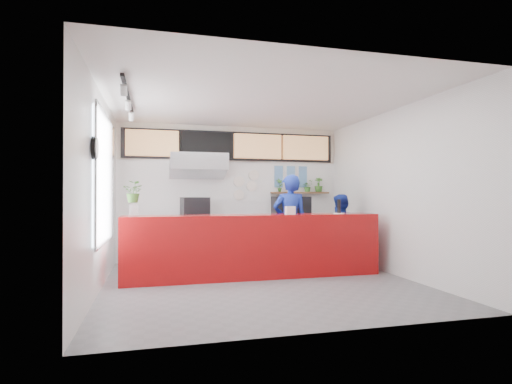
{
  "coord_description": "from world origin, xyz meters",
  "views": [
    {
      "loc": [
        -1.71,
        -6.38,
        1.44
      ],
      "look_at": [
        0.1,
        0.7,
        1.5
      ],
      "focal_mm": 28.0,
      "sensor_mm": 36.0,
      "label": 1
    }
  ],
  "objects_px": {
    "staff_center": "(290,222)",
    "pepper_mill": "(339,206)",
    "service_counter": "(255,246)",
    "panini_oven": "(195,209)",
    "staff_right": "(340,230)",
    "espresso_machine": "(291,208)"
  },
  "relations": [
    {
      "from": "espresso_machine",
      "to": "pepper_mill",
      "type": "relative_size",
      "value": 3.14
    },
    {
      "from": "espresso_machine",
      "to": "staff_right",
      "type": "bearing_deg",
      "value": -58.07
    },
    {
      "from": "service_counter",
      "to": "panini_oven",
      "type": "distance_m",
      "value": 2.09
    },
    {
      "from": "staff_center",
      "to": "pepper_mill",
      "type": "relative_size",
      "value": 7.3
    },
    {
      "from": "staff_right",
      "to": "pepper_mill",
      "type": "relative_size",
      "value": 5.79
    },
    {
      "from": "panini_oven",
      "to": "espresso_machine",
      "type": "height_order",
      "value": "espresso_machine"
    },
    {
      "from": "espresso_machine",
      "to": "staff_center",
      "type": "relative_size",
      "value": 0.43
    },
    {
      "from": "staff_right",
      "to": "pepper_mill",
      "type": "distance_m",
      "value": 0.98
    },
    {
      "from": "service_counter",
      "to": "staff_center",
      "type": "height_order",
      "value": "staff_center"
    },
    {
      "from": "panini_oven",
      "to": "service_counter",
      "type": "bearing_deg",
      "value": -69.67
    },
    {
      "from": "staff_center",
      "to": "service_counter",
      "type": "bearing_deg",
      "value": 38.82
    },
    {
      "from": "service_counter",
      "to": "panini_oven",
      "type": "height_order",
      "value": "panini_oven"
    },
    {
      "from": "espresso_machine",
      "to": "staff_right",
      "type": "xyz_separation_m",
      "value": [
        0.65,
        -1.15,
        -0.42
      ]
    },
    {
      "from": "espresso_machine",
      "to": "staff_right",
      "type": "relative_size",
      "value": 0.54
    },
    {
      "from": "service_counter",
      "to": "staff_right",
      "type": "bearing_deg",
      "value": 18.38
    },
    {
      "from": "staff_center",
      "to": "pepper_mill",
      "type": "height_order",
      "value": "staff_center"
    },
    {
      "from": "panini_oven",
      "to": "pepper_mill",
      "type": "height_order",
      "value": "panini_oven"
    },
    {
      "from": "espresso_machine",
      "to": "staff_right",
      "type": "height_order",
      "value": "staff_right"
    },
    {
      "from": "espresso_machine",
      "to": "staff_right",
      "type": "distance_m",
      "value": 1.39
    },
    {
      "from": "panini_oven",
      "to": "staff_center",
      "type": "relative_size",
      "value": 0.3
    },
    {
      "from": "service_counter",
      "to": "espresso_machine",
      "type": "distance_m",
      "value": 2.3
    },
    {
      "from": "staff_center",
      "to": "pepper_mill",
      "type": "distance_m",
      "value": 1.03
    }
  ]
}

